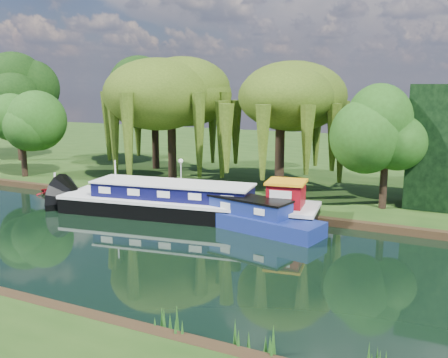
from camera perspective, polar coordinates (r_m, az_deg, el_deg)
The scene contains 14 objects.
ground at distance 29.77m, azimuth -16.22°, elevation -6.13°, with size 120.00×120.00×0.00m, color black.
far_bank at distance 58.83m, azimuth 6.49°, elevation 2.73°, with size 120.00×52.00×0.45m, color #18350E.
dutch_barge at distance 32.30m, azimuth -4.16°, elevation -2.76°, with size 17.29×6.23×3.57m.
narrowboat at distance 31.08m, azimuth -0.63°, elevation -3.60°, with size 13.95×5.04×2.01m.
red_dinghy at distance 40.60m, azimuth -18.64°, elevation -1.77°, with size 2.20×3.09×0.64m, color maroon.
willow_left at distance 41.65m, azimuth -6.08°, elevation 9.44°, with size 8.08×8.08×9.69m.
willow_right at distance 37.17m, azimuth 6.49°, elevation 8.30°, with size 7.22×7.22×8.79m.
tree_far_left at distance 46.67m, azimuth -22.19°, elevation 6.25°, with size 4.45×4.45×7.17m.
tree_far_back at distance 56.87m, azimuth -22.59°, elevation 9.04°, with size 6.00×6.00×10.10m.
tree_far_mid at distance 47.80m, azimuth -7.97°, elevation 9.10°, with size 5.90×5.90×9.65m.
tree_far_right at distance 33.55m, azimuth 18.08°, elevation 4.72°, with size 4.21×4.21×6.88m.
lamppost at distance 37.17m, azimuth -4.96°, elevation 1.44°, with size 0.36×0.36×2.56m.
mooring_posts at distance 36.24m, azimuth -7.99°, elevation -1.23°, with size 19.16×0.16×1.00m.
reeds_near at distance 19.96m, azimuth -16.16°, elevation -13.00°, with size 33.70×1.50×1.10m.
Camera 1 is at (19.41, -20.92, 8.48)m, focal length 40.00 mm.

